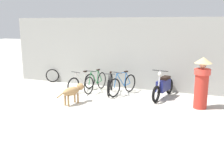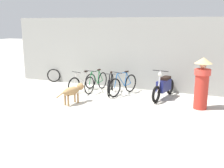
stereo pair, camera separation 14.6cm
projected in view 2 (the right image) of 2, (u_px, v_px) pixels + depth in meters
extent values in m
plane|color=#B7B2A5|center=(72.00, 111.00, 8.25)|extent=(60.00, 60.00, 0.00)
cube|color=gray|center=(113.00, 53.00, 11.18)|extent=(9.39, 0.20, 2.93)
torus|color=black|center=(74.00, 85.00, 10.27)|extent=(0.23, 0.64, 0.64)
torus|color=black|center=(90.00, 81.00, 11.01)|extent=(0.23, 0.64, 0.64)
cylinder|color=beige|center=(81.00, 79.00, 10.51)|extent=(0.16, 0.47, 0.53)
cylinder|color=beige|center=(85.00, 78.00, 10.73)|extent=(0.06, 0.13, 0.49)
cylinder|color=beige|center=(81.00, 73.00, 10.49)|extent=(0.18, 0.54, 0.06)
cylinder|color=beige|center=(88.00, 82.00, 10.88)|extent=(0.13, 0.36, 0.08)
cylinder|color=beige|center=(88.00, 77.00, 10.86)|extent=(0.11, 0.29, 0.45)
cylinder|color=beige|center=(75.00, 79.00, 10.27)|extent=(0.07, 0.17, 0.48)
cube|color=black|center=(86.00, 71.00, 10.70)|extent=(0.12, 0.19, 0.05)
cylinder|color=black|center=(76.00, 72.00, 10.27)|extent=(0.45, 0.15, 0.02)
torus|color=black|center=(89.00, 85.00, 10.16)|extent=(0.11, 0.69, 0.69)
torus|color=black|center=(103.00, 80.00, 11.05)|extent=(0.11, 0.69, 0.69)
cylinder|color=#1E7238|center=(95.00, 78.00, 10.45)|extent=(0.08, 0.51, 0.57)
cylinder|color=#1E7238|center=(98.00, 77.00, 10.71)|extent=(0.04, 0.13, 0.53)
cylinder|color=#1E7238|center=(95.00, 71.00, 10.44)|extent=(0.09, 0.60, 0.06)
cylinder|color=#1E7238|center=(100.00, 82.00, 10.89)|extent=(0.07, 0.39, 0.08)
cylinder|color=#1E7238|center=(101.00, 76.00, 10.87)|extent=(0.06, 0.31, 0.48)
cylinder|color=#1E7238|center=(90.00, 79.00, 10.17)|extent=(0.05, 0.18, 0.51)
cube|color=black|center=(99.00, 70.00, 10.69)|extent=(0.09, 0.19, 0.05)
cylinder|color=black|center=(91.00, 71.00, 10.17)|extent=(0.46, 0.07, 0.02)
torus|color=black|center=(109.00, 88.00, 9.84)|extent=(0.20, 0.64, 0.65)
torus|color=black|center=(112.00, 82.00, 10.82)|extent=(0.20, 0.64, 0.65)
cylinder|color=black|center=(110.00, 80.00, 10.17)|extent=(0.15, 0.49, 0.54)
cylinder|color=black|center=(111.00, 79.00, 10.45)|extent=(0.06, 0.13, 0.49)
cylinder|color=black|center=(110.00, 74.00, 10.16)|extent=(0.17, 0.57, 0.06)
cylinder|color=black|center=(112.00, 84.00, 10.64)|extent=(0.12, 0.38, 0.08)
cylinder|color=black|center=(112.00, 78.00, 10.63)|extent=(0.10, 0.30, 0.45)
cylinder|color=black|center=(109.00, 82.00, 9.86)|extent=(0.07, 0.18, 0.48)
cube|color=black|center=(111.00, 72.00, 10.44)|extent=(0.11, 0.19, 0.05)
cylinder|color=black|center=(109.00, 74.00, 9.87)|extent=(0.45, 0.14, 0.02)
torus|color=black|center=(114.00, 88.00, 9.76)|extent=(0.28, 0.69, 0.71)
torus|color=black|center=(131.00, 83.00, 10.50)|extent=(0.28, 0.69, 0.71)
cylinder|color=#1959A5|center=(121.00, 80.00, 9.99)|extent=(0.19, 0.48, 0.59)
cylinder|color=#1959A5|center=(126.00, 79.00, 10.21)|extent=(0.07, 0.13, 0.54)
cylinder|color=#1959A5|center=(122.00, 73.00, 9.97)|extent=(0.22, 0.56, 0.06)
cylinder|color=#1959A5|center=(128.00, 85.00, 10.37)|extent=(0.15, 0.37, 0.08)
cylinder|color=#1959A5|center=(129.00, 78.00, 10.34)|extent=(0.13, 0.29, 0.49)
cylinder|color=#1959A5|center=(116.00, 81.00, 9.75)|extent=(0.08, 0.18, 0.52)
cube|color=black|center=(127.00, 72.00, 10.18)|extent=(0.13, 0.19, 0.05)
cylinder|color=black|center=(117.00, 73.00, 9.74)|extent=(0.44, 0.17, 0.02)
torus|color=black|center=(156.00, 94.00, 9.08)|extent=(0.21, 0.61, 0.60)
torus|color=black|center=(170.00, 87.00, 10.17)|extent=(0.21, 0.61, 0.60)
cube|color=navy|center=(164.00, 85.00, 9.58)|extent=(0.44, 0.85, 0.40)
cube|color=black|center=(166.00, 78.00, 9.64)|extent=(0.34, 0.55, 0.10)
cylinder|color=silver|center=(160.00, 79.00, 9.17)|extent=(0.08, 0.16, 0.61)
cylinder|color=silver|center=(157.00, 91.00, 9.14)|extent=(0.08, 0.23, 0.21)
cylinder|color=black|center=(160.00, 71.00, 9.14)|extent=(0.57, 0.14, 0.03)
sphere|color=silver|center=(160.00, 74.00, 9.14)|extent=(0.17, 0.17, 0.14)
ellipsoid|color=#997247|center=(71.00, 91.00, 8.87)|extent=(0.49, 0.77, 0.29)
cylinder|color=#997247|center=(75.00, 97.00, 9.15)|extent=(0.08, 0.08, 0.35)
cylinder|color=#997247|center=(78.00, 98.00, 9.05)|extent=(0.08, 0.08, 0.35)
cylinder|color=#997247|center=(65.00, 100.00, 8.82)|extent=(0.08, 0.08, 0.35)
cylinder|color=#997247|center=(68.00, 101.00, 8.72)|extent=(0.08, 0.08, 0.35)
sphere|color=#997247|center=(80.00, 86.00, 9.17)|extent=(0.31, 0.31, 0.25)
ellipsoid|color=#997247|center=(82.00, 86.00, 9.26)|extent=(0.14, 0.16, 0.09)
cylinder|color=#997247|center=(60.00, 95.00, 8.51)|extent=(0.13, 0.31, 0.16)
cylinder|color=#B72D23|center=(201.00, 89.00, 8.37)|extent=(0.44, 0.44, 1.30)
cylinder|color=#D63C32|center=(203.00, 72.00, 8.24)|extent=(0.52, 0.52, 0.18)
sphere|color=tan|center=(203.00, 65.00, 8.19)|extent=(0.21, 0.21, 0.21)
cone|color=tan|center=(204.00, 60.00, 8.16)|extent=(0.57, 0.57, 0.19)
torus|color=black|center=(54.00, 75.00, 12.26)|extent=(0.60, 0.27, 0.62)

